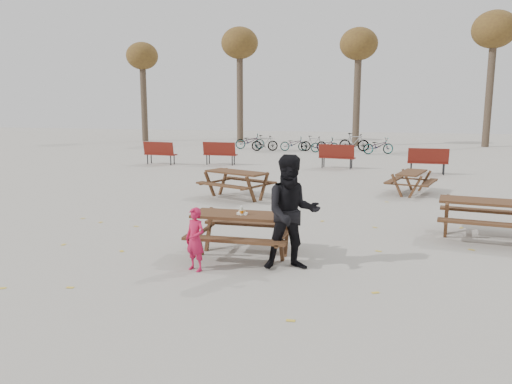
% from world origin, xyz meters
% --- Properties ---
extents(ground, '(80.00, 80.00, 0.00)m').
position_xyz_m(ground, '(0.00, 0.00, 0.00)').
color(ground, gray).
rests_on(ground, ground).
extents(main_picnic_table, '(1.80, 1.45, 0.78)m').
position_xyz_m(main_picnic_table, '(0.00, 0.00, 0.59)').
color(main_picnic_table, '#362413').
rests_on(main_picnic_table, ground).
extents(food_tray, '(0.18, 0.11, 0.03)m').
position_xyz_m(food_tray, '(-0.00, -0.05, 0.79)').
color(food_tray, white).
rests_on(food_tray, main_picnic_table).
extents(bread_roll, '(0.14, 0.06, 0.05)m').
position_xyz_m(bread_roll, '(-0.00, -0.05, 0.83)').
color(bread_roll, tan).
rests_on(bread_roll, food_tray).
extents(soda_bottle, '(0.07, 0.07, 0.17)m').
position_xyz_m(soda_bottle, '(-0.00, -0.09, 0.85)').
color(soda_bottle, silver).
rests_on(soda_bottle, main_picnic_table).
extents(child, '(0.46, 0.39, 1.06)m').
position_xyz_m(child, '(-0.56, -0.97, 0.53)').
color(child, '#B61640').
rests_on(child, ground).
extents(adult, '(1.11, 0.98, 1.92)m').
position_xyz_m(adult, '(0.97, -0.52, 0.96)').
color(adult, black).
rests_on(adult, ground).
extents(picnic_table_east, '(2.07, 1.77, 0.80)m').
position_xyz_m(picnic_table_east, '(4.53, 2.20, 0.40)').
color(picnic_table_east, '#362413').
rests_on(picnic_table_east, ground).
extents(picnic_table_north, '(2.27, 2.09, 0.79)m').
position_xyz_m(picnic_table_north, '(-1.61, 5.30, 0.39)').
color(picnic_table_north, '#362413').
rests_on(picnic_table_north, ground).
extents(picnic_table_far, '(1.66, 1.87, 0.68)m').
position_xyz_m(picnic_table_far, '(3.37, 7.20, 0.34)').
color(picnic_table_far, '#362413').
rests_on(picnic_table_far, ground).
extents(park_bench_row, '(12.98, 1.58, 1.03)m').
position_xyz_m(park_bench_row, '(-1.66, 12.44, 0.52)').
color(park_bench_row, maroon).
rests_on(park_bench_row, ground).
extents(bicycle_row, '(9.32, 2.52, 1.03)m').
position_xyz_m(bicycle_row, '(-1.29, 20.06, 0.45)').
color(bicycle_row, black).
rests_on(bicycle_row, ground).
extents(tree_row, '(32.17, 3.52, 8.26)m').
position_xyz_m(tree_row, '(0.90, 25.15, 6.19)').
color(tree_row, '#382B21').
rests_on(tree_row, ground).
extents(fallen_leaves, '(11.00, 11.00, 0.01)m').
position_xyz_m(fallen_leaves, '(0.50, 2.50, 0.00)').
color(fallen_leaves, gold).
rests_on(fallen_leaves, ground).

